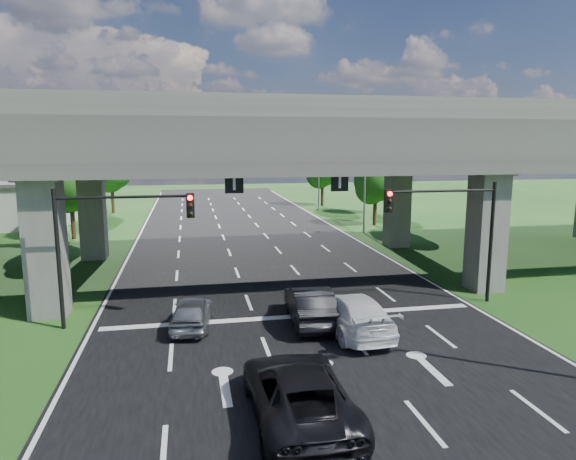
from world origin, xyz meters
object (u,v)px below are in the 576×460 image
object	(u,v)px
streetlight_beyond	(316,160)
car_silver	(192,312)
signal_left	(111,231)
car_trailing	(298,393)
car_dark	(310,305)
signal_right	(452,220)
streetlight_far	(361,166)
car_white	(352,313)

from	to	relation	value
streetlight_beyond	car_silver	size ratio (longest dim) A/B	2.53
signal_left	car_trailing	xyz separation A→B (m)	(6.16, -9.08, -3.34)
car_dark	signal_right	bearing A→B (deg)	-166.12
streetlight_far	car_silver	xyz separation A→B (m)	(-14.67, -21.00, -5.14)
car_trailing	car_dark	bearing A→B (deg)	-105.96
signal_right	signal_left	size ratio (longest dim) A/B	1.00
signal_right	streetlight_far	xyz separation A→B (m)	(2.27, 20.06, 1.66)
car_dark	car_trailing	bearing A→B (deg)	77.60
car_silver	signal_left	bearing A→B (deg)	-8.37
streetlight_beyond	signal_right	bearing A→B (deg)	-93.61
car_dark	car_white	xyz separation A→B (m)	(1.47, -1.40, -0.01)
car_white	signal_left	bearing A→B (deg)	-18.76
signal_left	car_white	size ratio (longest dim) A/B	1.09
signal_left	car_dark	bearing A→B (deg)	-9.15
car_silver	car_dark	world-z (taller)	car_dark
streetlight_beyond	car_white	xyz separation A→B (m)	(-8.11, -38.80, -5.02)
streetlight_far	car_trailing	size ratio (longest dim) A/B	1.71
signal_right	car_white	bearing A→B (deg)	-154.84
car_white	car_trailing	world-z (taller)	car_trailing
streetlight_beyond	car_silver	bearing A→B (deg)	-111.62
car_dark	streetlight_far	bearing A→B (deg)	-110.66
car_silver	signal_right	bearing A→B (deg)	-167.86
streetlight_far	car_white	xyz separation A→B (m)	(-8.11, -22.80, -5.02)
signal_right	car_silver	world-z (taller)	signal_right
car_trailing	streetlight_beyond	bearing A→B (deg)	-104.73
car_white	car_trailing	distance (m)	7.32
streetlight_far	car_white	distance (m)	24.71
car_dark	car_white	distance (m)	2.02
streetlight_far	streetlight_beyond	bearing A→B (deg)	90.00
car_silver	car_white	distance (m)	6.80
car_trailing	signal_left	bearing A→B (deg)	-55.97
signal_right	car_white	xyz separation A→B (m)	(-5.83, -2.74, -3.36)
signal_right	car_trailing	size ratio (longest dim) A/B	1.02
signal_left	car_silver	size ratio (longest dim) A/B	1.52
signal_right	car_white	size ratio (longest dim) A/B	1.09
streetlight_beyond	car_white	bearing A→B (deg)	-101.80
streetlight_beyond	car_dark	bearing A→B (deg)	-104.36
signal_right	streetlight_far	distance (m)	20.25
car_trailing	car_white	bearing A→B (deg)	-120.13
signal_left	car_dark	size ratio (longest dim) A/B	1.22
signal_left	car_white	xyz separation A→B (m)	(9.81, -2.74, -3.36)
streetlight_far	car_dark	size ratio (longest dim) A/B	2.04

